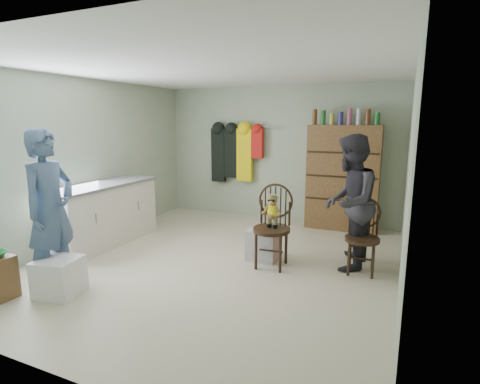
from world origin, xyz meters
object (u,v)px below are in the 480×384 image
at_px(dresser, 343,177).
at_px(chair_far, 363,233).
at_px(counter, 103,214).
at_px(chair_front, 273,219).

bearing_deg(dresser, chair_far, -73.31).
distance_m(counter, chair_far, 3.78).
xyz_separation_m(counter, chair_far, (3.75, 0.48, 0.03)).
bearing_deg(chair_front, counter, -179.48).
distance_m(chair_front, chair_far, 1.13).
relative_size(chair_front, dresser, 0.52).
relative_size(chair_front, chair_far, 1.14).
height_order(chair_far, dresser, dresser).
distance_m(chair_far, dresser, 1.94).
distance_m(chair_front, dresser, 2.17).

